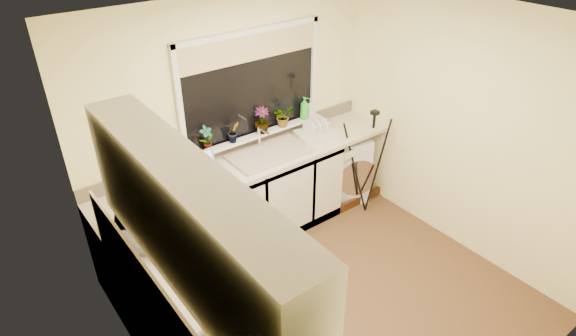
% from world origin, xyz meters
% --- Properties ---
extents(floor, '(3.20, 3.20, 0.00)m').
position_xyz_m(floor, '(0.00, 0.00, 0.00)').
color(floor, brown).
rests_on(floor, ground).
extents(ceiling, '(3.20, 3.20, 0.00)m').
position_xyz_m(ceiling, '(0.00, 0.00, 2.45)').
color(ceiling, white).
rests_on(ceiling, ground).
extents(wall_back, '(3.20, 0.00, 3.20)m').
position_xyz_m(wall_back, '(0.00, 1.50, 1.23)').
color(wall_back, '#FFF3AA').
rests_on(wall_back, ground).
extents(wall_front, '(3.20, 0.00, 3.20)m').
position_xyz_m(wall_front, '(0.00, -1.50, 1.23)').
color(wall_front, '#FFF3AA').
rests_on(wall_front, ground).
extents(wall_left, '(0.00, 3.00, 3.00)m').
position_xyz_m(wall_left, '(-1.60, 0.00, 1.23)').
color(wall_left, '#FFF3AA').
rests_on(wall_left, ground).
extents(wall_right, '(0.00, 3.00, 3.00)m').
position_xyz_m(wall_right, '(1.60, 0.00, 1.23)').
color(wall_right, '#FFF3AA').
rests_on(wall_right, ground).
extents(base_cabinet_back, '(2.55, 0.60, 0.86)m').
position_xyz_m(base_cabinet_back, '(-0.33, 1.20, 0.43)').
color(base_cabinet_back, silver).
rests_on(base_cabinet_back, floor).
extents(worktop_back, '(3.20, 0.60, 0.04)m').
position_xyz_m(worktop_back, '(0.00, 1.20, 0.88)').
color(worktop_back, beige).
rests_on(worktop_back, base_cabinet_back).
extents(worktop_left, '(0.60, 2.40, 0.04)m').
position_xyz_m(worktop_left, '(-1.30, -0.30, 0.88)').
color(worktop_left, beige).
rests_on(worktop_left, base_cabinet_left).
extents(upper_cabinet, '(0.28, 1.90, 0.70)m').
position_xyz_m(upper_cabinet, '(-1.44, -0.45, 1.80)').
color(upper_cabinet, silver).
rests_on(upper_cabinet, wall_left).
extents(splashback_left, '(0.02, 2.40, 0.45)m').
position_xyz_m(splashback_left, '(-1.59, -0.30, 1.12)').
color(splashback_left, beige).
rests_on(splashback_left, wall_left).
extents(splashback_back, '(3.20, 0.02, 0.14)m').
position_xyz_m(splashback_back, '(0.00, 1.49, 0.97)').
color(splashback_back, beige).
rests_on(splashback_back, wall_back).
extents(window_glass, '(1.50, 0.02, 1.00)m').
position_xyz_m(window_glass, '(0.20, 1.49, 1.55)').
color(window_glass, black).
rests_on(window_glass, wall_back).
extents(window_blind, '(1.50, 0.02, 0.25)m').
position_xyz_m(window_blind, '(0.20, 1.46, 1.92)').
color(window_blind, tan).
rests_on(window_blind, wall_back).
extents(windowsill, '(1.60, 0.14, 0.03)m').
position_xyz_m(windowsill, '(0.20, 1.43, 1.04)').
color(windowsill, white).
rests_on(windowsill, wall_back).
extents(sink, '(0.82, 0.46, 0.03)m').
position_xyz_m(sink, '(0.20, 1.20, 0.91)').
color(sink, tan).
rests_on(sink, worktop_back).
extents(faucet, '(0.03, 0.03, 0.24)m').
position_xyz_m(faucet, '(0.20, 1.38, 1.02)').
color(faucet, silver).
rests_on(faucet, worktop_back).
extents(washing_machine, '(0.72, 0.71, 0.79)m').
position_xyz_m(washing_machine, '(1.22, 1.21, 0.39)').
color(washing_machine, silver).
rests_on(washing_machine, floor).
extents(laptop, '(0.37, 0.36, 0.23)m').
position_xyz_m(laptop, '(-0.53, 1.17, 0.96)').
color(laptop, '#9899A0').
rests_on(laptop, worktop_back).
extents(kettle, '(0.15, 0.15, 0.19)m').
position_xyz_m(kettle, '(-1.24, 0.45, 1.00)').
color(kettle, white).
rests_on(kettle, worktop_left).
extents(dish_rack, '(0.47, 0.39, 0.06)m').
position_xyz_m(dish_rack, '(0.82, 1.20, 0.93)').
color(dish_rack, beige).
rests_on(dish_rack, worktop_back).
extents(tripod, '(0.68, 0.68, 1.25)m').
position_xyz_m(tripod, '(1.23, 0.78, 0.62)').
color(tripod, black).
rests_on(tripod, floor).
extents(steel_jar, '(0.08, 0.08, 0.11)m').
position_xyz_m(steel_jar, '(-1.38, -0.36, 0.96)').
color(steel_jar, silver).
rests_on(steel_jar, worktop_left).
extents(microwave, '(0.48, 0.57, 0.27)m').
position_xyz_m(microwave, '(-1.33, 0.74, 1.03)').
color(microwave, white).
rests_on(microwave, worktop_left).
extents(plant_a, '(0.14, 0.11, 0.25)m').
position_xyz_m(plant_a, '(-0.37, 1.41, 1.18)').
color(plant_a, '#999999').
rests_on(plant_a, windowsill).
extents(plant_b, '(0.13, 0.11, 0.21)m').
position_xyz_m(plant_b, '(-0.08, 1.40, 1.16)').
color(plant_b, '#999999').
rests_on(plant_b, windowsill).
extents(plant_c, '(0.20, 0.20, 0.27)m').
position_xyz_m(plant_c, '(0.26, 1.41, 1.18)').
color(plant_c, '#999999').
rests_on(plant_c, windowsill).
extents(plant_d, '(0.22, 0.20, 0.22)m').
position_xyz_m(plant_d, '(0.52, 1.40, 1.16)').
color(plant_d, '#999999').
rests_on(plant_d, windowsill).
extents(soap_bottle_green, '(0.12, 0.12, 0.25)m').
position_xyz_m(soap_bottle_green, '(0.81, 1.40, 1.17)').
color(soap_bottle_green, green).
rests_on(soap_bottle_green, windowsill).
extents(soap_bottle_clear, '(0.09, 0.10, 0.20)m').
position_xyz_m(soap_bottle_clear, '(0.89, 1.40, 1.15)').
color(soap_bottle_clear, '#999999').
rests_on(soap_bottle_clear, windowsill).
extents(cup_back, '(0.15, 0.15, 0.10)m').
position_xyz_m(cup_back, '(1.05, 1.31, 0.95)').
color(cup_back, beige).
rests_on(cup_back, worktop_back).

